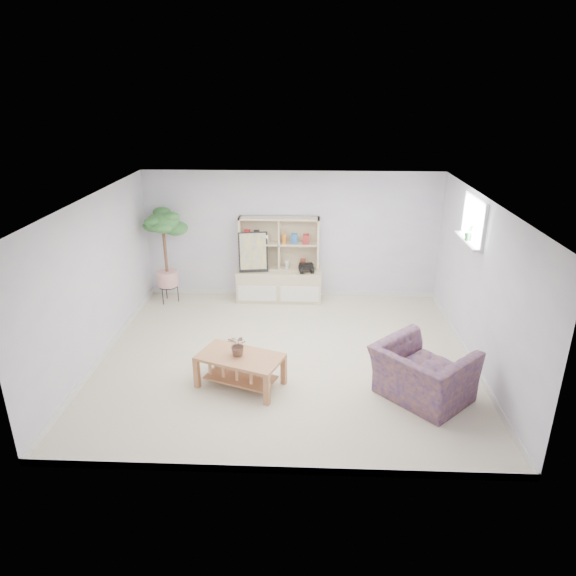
{
  "coord_description": "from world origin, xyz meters",
  "views": [
    {
      "loc": [
        0.33,
        -6.8,
        3.83
      ],
      "look_at": [
        0.01,
        0.57,
        0.9
      ],
      "focal_mm": 32.0,
      "sensor_mm": 36.0,
      "label": 1
    }
  ],
  "objects_px": {
    "floor_tree": "(166,257)",
    "armchair": "(423,370)",
    "coffee_table": "(240,371)",
    "storage_unit": "(279,260)"
  },
  "relations": [
    {
      "from": "coffee_table",
      "to": "floor_tree",
      "type": "relative_size",
      "value": 0.63
    },
    {
      "from": "armchair",
      "to": "coffee_table",
      "type": "bearing_deg",
      "value": 41.63
    },
    {
      "from": "storage_unit",
      "to": "floor_tree",
      "type": "xyz_separation_m",
      "value": [
        -2.07,
        -0.19,
        0.1
      ]
    },
    {
      "from": "floor_tree",
      "to": "armchair",
      "type": "xyz_separation_m",
      "value": [
        4.12,
        -3.05,
        -0.47
      ]
    },
    {
      "from": "coffee_table",
      "to": "floor_tree",
      "type": "bearing_deg",
      "value": 141.96
    },
    {
      "from": "floor_tree",
      "to": "armchair",
      "type": "distance_m",
      "value": 5.15
    },
    {
      "from": "coffee_table",
      "to": "armchair",
      "type": "bearing_deg",
      "value": 15.89
    },
    {
      "from": "coffee_table",
      "to": "floor_tree",
      "type": "height_order",
      "value": "floor_tree"
    },
    {
      "from": "coffee_table",
      "to": "floor_tree",
      "type": "xyz_separation_m",
      "value": [
        -1.73,
        2.85,
        0.66
      ]
    },
    {
      "from": "floor_tree",
      "to": "coffee_table",
      "type": "bearing_deg",
      "value": -58.78
    }
  ]
}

